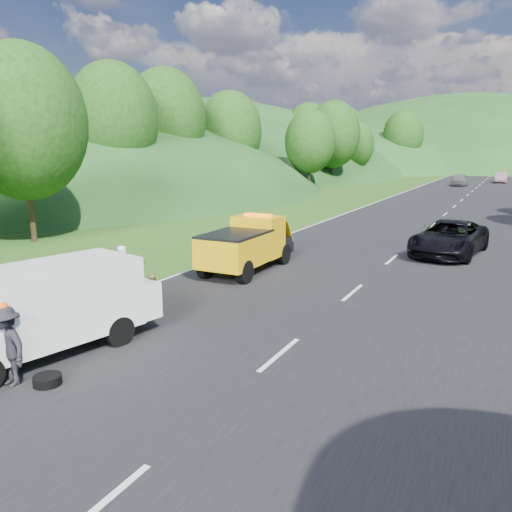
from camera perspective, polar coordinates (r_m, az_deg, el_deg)
The scene contains 13 objects.
ground at distance 15.30m, azimuth -4.40°, elevation -6.53°, with size 320.00×320.00×0.00m, color #38661E.
road_surface at distance 52.71m, azimuth 22.45°, elevation 5.90°, with size 14.00×200.00×0.02m, color black.
tree_line_left at distance 77.21m, azimuth 7.37°, elevation 8.39°, with size 14.00×140.00×14.00m, color #2F5F1C, non-canonical shape.
tow_truck at distance 20.24m, azimuth -0.98°, elevation 1.34°, with size 2.07×5.27×2.25m.
white_van at distance 12.92m, azimuth -23.53°, elevation -5.33°, with size 3.88×6.55×2.18m.
woman at distance 17.46m, azimuth -14.64°, elevation -4.53°, with size 0.63×0.46×1.74m, color silver.
child at distance 15.84m, azimuth -11.66°, elevation -6.09°, with size 0.54×0.42×1.11m, color tan.
worker at distance 12.04m, azimuth -26.20°, elevation -13.13°, with size 1.12×0.64×1.74m, color black.
suitcase at distance 18.96m, azimuth -15.19°, elevation -2.31°, with size 0.37×0.20×0.59m, color #606149.
spare_tire at distance 11.73m, azimuth -22.68°, elevation -13.48°, with size 0.59×0.59×0.20m, color black.
passing_suv at distance 25.18m, azimuth 21.08°, elevation 0.11°, with size 2.64×5.73×1.59m, color black.
dist_car_a at distance 73.56m, azimuth 22.20°, elevation 7.43°, with size 1.90×4.72×1.61m, color #54545A.
dist_car_b at distance 82.84m, azimuth 26.16°, elevation 7.51°, with size 1.59×4.56×1.50m, color #744D5D.
Camera 1 is at (7.73, -12.27, 4.88)m, focal length 35.00 mm.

